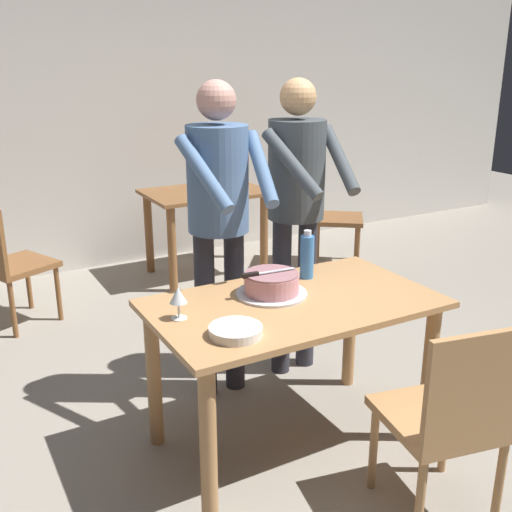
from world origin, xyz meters
TOP-DOWN VIEW (x-y plane):
  - ground_plane at (0.00, 0.00)m, footprint 14.00×14.00m
  - back_wall at (0.00, 3.16)m, footprint 10.00×0.12m
  - main_dining_table at (0.00, 0.00)m, footprint 1.33×0.77m
  - cake_on_platter at (-0.05, 0.12)m, footprint 0.34×0.34m
  - cake_knife at (-0.12, 0.12)m, footprint 0.27×0.04m
  - plate_stack at (-0.40, -0.20)m, footprint 0.22×0.22m
  - wine_glass_near at (-0.54, 0.07)m, footprint 0.08×0.08m
  - water_bottle at (0.23, 0.23)m, footprint 0.07×0.07m
  - person_cutting_cake at (-0.09, 0.60)m, footprint 0.47×0.55m
  - person_standing_beside at (0.41, 0.63)m, footprint 0.47×0.56m
  - chair_near_side at (0.25, -0.76)m, footprint 0.52×0.52m
  - background_table at (0.68, 2.46)m, footprint 1.00×0.70m
  - background_chair_1 at (1.76, 2.14)m, footprint 0.62×0.62m
  - background_chair_2 at (-0.99, 2.11)m, footprint 0.58×0.58m

SIDE VIEW (x-z plane):
  - ground_plane at x=0.00m, z-range 0.00..0.00m
  - chair_near_side at x=0.25m, z-range 0.04..0.94m
  - background_chair_1 at x=1.76m, z-range 0.04..0.94m
  - background_chair_2 at x=-0.99m, z-range 0.04..0.94m
  - background_table at x=0.68m, z-range 0.21..0.95m
  - main_dining_table at x=0.00m, z-range 0.24..0.99m
  - plate_stack at x=-0.40m, z-range 0.75..0.79m
  - cake_on_platter at x=-0.05m, z-range 0.75..0.86m
  - wine_glass_near at x=-0.54m, z-range 0.78..0.92m
  - water_bottle at x=0.23m, z-range 0.74..0.99m
  - cake_knife at x=-0.12m, z-range 0.86..0.88m
  - person_cutting_cake at x=-0.09m, z-range 0.22..1.94m
  - person_standing_beside at x=0.41m, z-range 0.22..1.94m
  - back_wall at x=0.00m, z-range 0.00..2.70m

